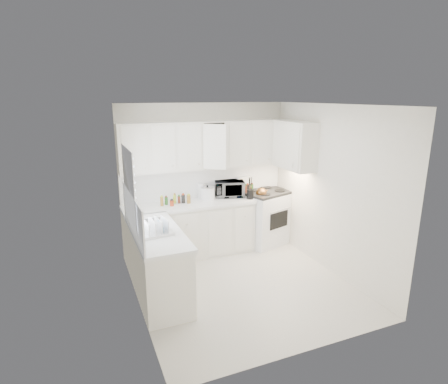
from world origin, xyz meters
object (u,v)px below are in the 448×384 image
microwave (229,187)px  utensil_crock (250,188)px  stove (265,210)px  tea_kettle (261,192)px  dish_rack (155,226)px  rice_cooker (207,192)px

microwave → utensil_crock: size_ratio=1.29×
stove → tea_kettle: (-0.18, -0.16, 0.40)m
stove → dish_rack: 2.66m
rice_cooker → tea_kettle: bearing=-28.7°
stove → utensil_crock: 0.67m
tea_kettle → microwave: microwave is taller
tea_kettle → rice_cooker: (-0.93, 0.25, 0.03)m
rice_cooker → microwave: bearing=-10.0°
tea_kettle → utensil_crock: size_ratio=0.59×
tea_kettle → dish_rack: (-2.14, -1.06, 0.02)m
stove → utensil_crock: (-0.41, -0.17, 0.50)m
tea_kettle → rice_cooker: 0.96m
tea_kettle → microwave: 0.58m
utensil_crock → dish_rack: size_ratio=0.93×
microwave → dish_rack: bearing=-126.0°
microwave → utensil_crock: utensil_crock is taller
microwave → rice_cooker: bearing=-162.0°
stove → rice_cooker: stove is taller
tea_kettle → dish_rack: size_ratio=0.55×
stove → utensil_crock: utensil_crock is taller
stove → utensil_crock: bearing=-174.6°
dish_rack → tea_kettle: bearing=20.0°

